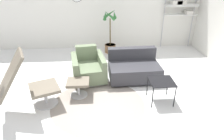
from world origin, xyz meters
name	(u,v)px	position (x,y,z in m)	size (l,w,h in m)	color
ground_plane	(107,98)	(0.00, 0.00, 0.00)	(12.00, 12.00, 0.00)	white
wall_back	(102,5)	(0.00, 3.12, 1.40)	(12.00, 0.09, 2.80)	silver
round_rug	(98,104)	(-0.18, -0.22, 0.00)	(1.84, 1.84, 0.01)	gray
lounge_chair	(17,76)	(-1.58, -0.29, 0.72)	(1.23, 0.93, 1.24)	#BCBCC1
ottoman	(78,85)	(-0.59, 0.13, 0.25)	(0.46, 0.39, 0.35)	#BCBCC1
armchair_red	(88,68)	(-0.40, 0.84, 0.28)	(0.87, 0.98, 0.75)	silver
couch_low	(134,68)	(0.68, 0.84, 0.25)	(1.21, 0.90, 0.68)	black
side_table	(162,83)	(1.06, -0.18, 0.41)	(0.47, 0.47, 0.46)	black
potted_plant	(110,38)	(0.22, 2.60, 0.47)	(0.43, 0.43, 1.35)	brown
shelf_unit	(181,6)	(2.48, 2.92, 1.36)	(1.04, 0.28, 2.02)	#BCBCC1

